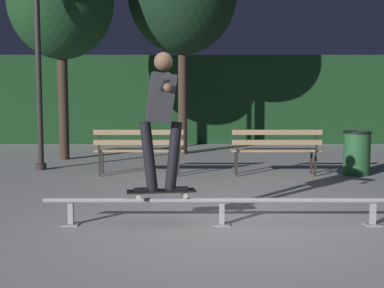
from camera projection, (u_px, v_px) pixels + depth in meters
The scene contains 10 objects.
ground_plane at pixel (223, 227), 5.95m from camera, with size 90.00×90.00×0.00m, color #ADAAA8.
hedge_backdrop at pixel (204, 99), 15.89m from camera, with size 24.00×1.20×2.57m, color #193D1E.
grind_rail at pixel (222, 204), 6.05m from camera, with size 4.07×0.18×0.31m.
skateboard at pixel (162, 191), 6.03m from camera, with size 0.80×0.32×0.09m.
skateboarder at pixel (161, 109), 5.94m from camera, with size 0.63×1.39×1.56m.
park_bench_leftmost at pixel (140, 146), 9.55m from camera, with size 1.60×0.42×0.88m.
park_bench_left_center at pixel (276, 146), 9.55m from camera, with size 1.60×0.42×0.88m.
tree_far_left at pixel (61, 2), 11.60m from camera, with size 2.31×2.31×4.76m.
lamp_post_left at pixel (38, 41), 10.11m from camera, with size 0.32×0.32×3.90m.
trash_can at pixel (357, 152), 9.67m from camera, with size 0.52×0.52×0.80m.
Camera 1 is at (-0.34, -5.83, 1.52)m, focal length 49.65 mm.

